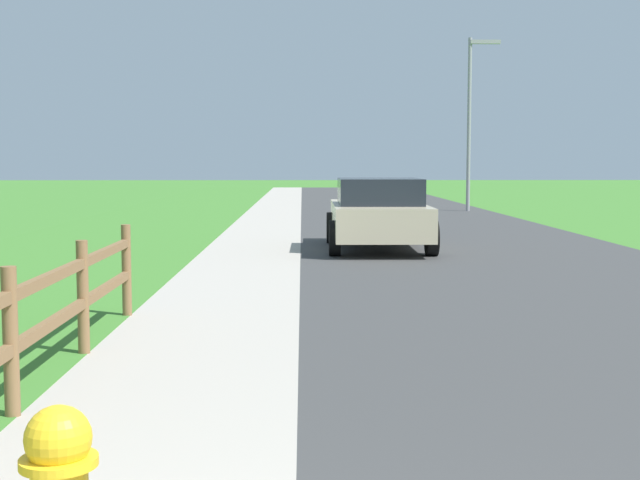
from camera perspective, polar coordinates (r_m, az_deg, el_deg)
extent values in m
plane|color=#3F7B2C|center=(26.77, -1.25, 1.24)|extent=(120.00, 120.00, 0.00)
cube|color=#3C3C3C|center=(28.98, 5.70, 1.52)|extent=(7.00, 66.00, 0.01)
cube|color=#AEA599|center=(28.93, -7.20, 1.50)|extent=(6.00, 66.00, 0.01)
cube|color=#3F7B2C|center=(29.12, -10.13, 1.49)|extent=(5.00, 66.00, 0.00)
cylinder|color=yellow|center=(3.55, -16.69, -13.70)|extent=(0.30, 0.30, 0.03)
sphere|color=yellow|center=(3.53, -16.73, -12.31)|extent=(0.25, 0.25, 0.25)
cube|color=gold|center=(3.50, -16.76, -11.02)|extent=(0.04, 0.04, 0.04)
cylinder|color=brown|center=(6.61, -19.55, -6.29)|extent=(0.11, 0.11, 1.08)
cylinder|color=brown|center=(8.55, -15.22, -3.63)|extent=(0.11, 0.11, 1.08)
cylinder|color=brown|center=(10.54, -12.52, -1.95)|extent=(0.11, 0.11, 1.08)
cube|color=brown|center=(6.62, -19.54, -6.75)|extent=(0.07, 8.20, 0.09)
cube|color=brown|center=(6.56, -19.64, -3.51)|extent=(0.07, 8.20, 0.09)
cube|color=#C6B793|center=(18.20, 3.82, 1.36)|extent=(1.92, 4.34, 0.65)
cube|color=#1E232B|center=(17.92, 3.89, 3.19)|extent=(1.68, 2.13, 0.53)
cylinder|color=black|center=(17.00, 7.31, 0.13)|extent=(0.23, 0.69, 0.69)
cylinder|color=black|center=(16.84, 0.97, 0.12)|extent=(0.23, 0.69, 0.69)
cylinder|color=black|center=(19.64, 6.25, 0.81)|extent=(0.23, 0.69, 0.69)
cylinder|color=black|center=(19.51, 0.76, 0.81)|extent=(0.23, 0.69, 0.69)
cylinder|color=gray|center=(32.71, 9.70, 7.41)|extent=(0.14, 0.14, 6.31)
cube|color=#999999|center=(33.08, 10.74, 12.60)|extent=(1.10, 0.20, 0.14)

